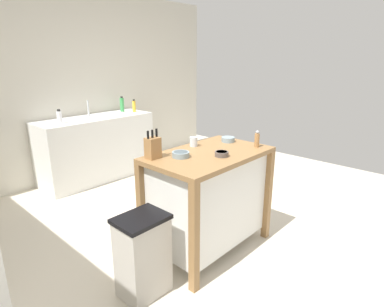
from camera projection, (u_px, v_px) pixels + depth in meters
ground_plane at (209, 236)px, 3.14m from camera, size 6.21×6.21×0.00m
wall_back at (69, 87)px, 4.43m from camera, size 5.21×0.10×2.60m
kitchen_island at (208, 196)px, 2.83m from camera, size 1.09×0.66×0.92m
knife_block at (153, 147)px, 2.54m from camera, size 0.11×0.09×0.24m
bowl_ceramic_small at (222, 154)px, 2.61m from camera, size 0.11×0.11×0.04m
bowl_stoneware_deep at (228, 139)px, 3.05m from camera, size 0.13×0.13×0.05m
bowl_ceramic_wide at (181, 154)px, 2.58m from camera, size 0.14×0.14×0.04m
drinking_cup at (194, 142)px, 2.89m from camera, size 0.07×0.07×0.09m
pepper_grinder at (257, 139)px, 2.86m from camera, size 0.04×0.04×0.15m
trash_bin at (143, 256)px, 2.31m from camera, size 0.36×0.28×0.63m
sink_counter at (97, 148)px, 4.55m from camera, size 1.60×0.60×0.89m
sink_faucet at (88, 108)px, 4.48m from camera, size 0.02×0.02×0.22m
bottle_hand_soap at (122, 104)px, 4.84m from camera, size 0.06×0.06×0.23m
bottle_dish_soap at (134, 106)px, 4.80m from camera, size 0.05×0.05×0.19m
bottle_spray_cleaner at (59, 117)px, 3.97m from camera, size 0.06×0.06×0.18m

